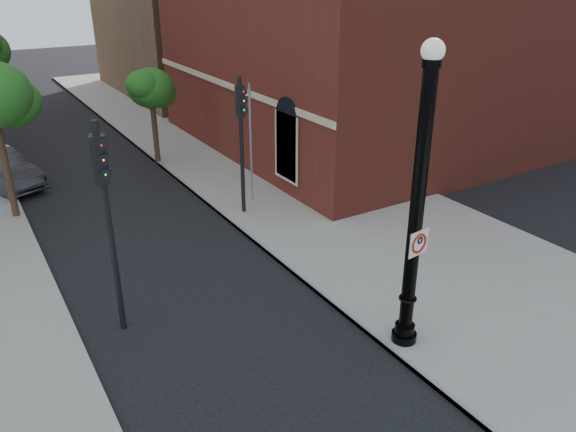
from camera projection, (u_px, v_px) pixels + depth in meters
ground at (307, 372)px, 12.39m from camera, size 120.00×120.00×0.00m
sidewalk_right at (296, 183)px, 23.02m from camera, size 8.00×60.00×0.12m
curb_edge at (207, 202)px, 21.13m from camera, size 0.10×60.00×0.14m
brick_wall_building at (422, 8)px, 28.37m from camera, size 22.30×16.30×12.50m
lamppost at (416, 220)px, 12.01m from camera, size 0.59×0.59×6.98m
no_parking_sign at (419, 243)px, 12.05m from camera, size 0.58×0.12×0.59m
parked_car at (0, 169)px, 22.53m from camera, size 3.08×4.73×1.47m
traffic_signal_left at (105, 195)px, 12.49m from camera, size 0.40×0.46×5.25m
traffic_signal_right at (241, 124)px, 18.93m from camera, size 0.39×0.43×4.92m
utility_pole at (251, 145)px, 20.40m from camera, size 0.09×0.09×4.48m
street_tree_c at (151, 89)px, 24.17m from camera, size 2.36×2.14×4.26m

